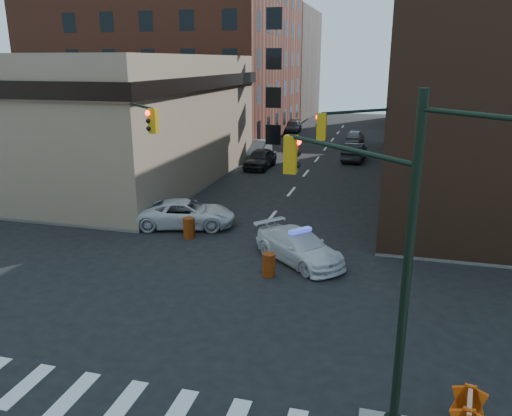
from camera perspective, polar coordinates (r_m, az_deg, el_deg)
The scene contains 27 objects.
ground at distance 19.68m, azimuth -5.10°, elevation -9.61°, with size 140.00×140.00×0.00m, color black.
sidewalk_nw at distance 57.95m, azimuth -15.59°, elevation 7.44°, with size 34.00×54.50×0.15m, color gray.
bank_building at distance 40.61m, azimuth -20.26°, elevation 9.68°, with size 22.00×22.00×9.00m, color #8D755C.
apartment_block at distance 61.81m, azimuth -9.10°, elevation 19.47°, with size 25.00×25.00×24.00m, color brown.
commercial_row_ne at distance 39.66m, azimuth 25.51°, elevation 12.61°, with size 14.00×34.00×14.00m, color #492C1D.
filler_nw at distance 81.63m, azimuth -0.80°, elevation 16.10°, with size 20.00×18.00×16.00m, color brown.
filler_ne at distance 75.00m, azimuth 21.59°, elevation 13.41°, with size 16.00×16.00×12.00m, color brown.
signal_pole_se at distance 11.74m, azimuth 13.19°, elevation -4.05°, with size 5.40×5.27×8.00m.
signal_pole_nw at distance 25.36m, azimuth -13.75°, elevation 6.28°, with size 3.58×3.67×8.00m.
signal_pole_ne at distance 22.32m, azimuth 13.79°, elevation 4.92°, with size 3.67×3.58×8.00m.
tree_ne_near at distance 42.88m, azimuth 16.83°, elevation 8.94°, with size 3.00×3.00×4.85m.
tree_ne_far at distance 50.82m, azimuth 16.65°, elevation 10.04°, with size 3.00×3.00×4.85m.
police_car at distance 22.31m, azimuth 4.93°, elevation -4.40°, with size 1.96×4.83×1.40m, color silver.
pickup at distance 27.07m, azimuth -8.02°, elevation -0.64°, with size 2.42×5.24×1.46m, color silver.
parked_car_wnear at distance 41.63m, azimuth 0.49°, elevation 5.67°, with size 1.88×4.68×1.59m, color black.
parked_car_wfar at distance 46.56m, azimuth 0.22°, elevation 6.79°, with size 1.60×4.58×1.51m, color gray.
parked_car_wdeep at distance 62.42m, azimuth 4.13°, elevation 9.22°, with size 2.03×5.00×1.45m, color black.
parked_car_enear at distance 45.57m, azimuth 11.17°, elevation 6.31°, with size 1.68×4.81×1.59m, color black.
parked_car_efar at distance 55.49m, azimuth 11.23°, elevation 8.02°, with size 1.69×4.20×1.43m, color gray.
pedestrian_a at distance 29.90m, azimuth -16.17°, elevation 0.96°, with size 0.59×0.39×1.61m, color black.
pedestrian_b at distance 28.41m, azimuth -16.90°, elevation 0.51°, with size 0.98×0.76×2.01m, color black.
pedestrian_c at distance 32.64m, azimuth -21.62°, elevation 2.06°, with size 1.16×0.48×1.99m, color black.
barrel_road at distance 20.87m, azimuth 1.47°, elevation -6.49°, with size 0.55×0.55×0.98m, color red.
barrel_bank at distance 25.41m, azimuth -7.67°, elevation -2.26°, with size 0.59×0.59×1.05m, color #ED4D0B.
barricade_se_a at distance 13.69m, azimuth 23.04°, elevation -20.94°, with size 1.23×0.62×0.93m, color #E6530A, non-canonical shape.
barricade_nw_a at distance 28.49m, azimuth -15.47°, elevation -0.42°, with size 1.28×0.64×0.96m, color #F0460B, non-canonical shape.
barricade_nw_b at distance 29.21m, azimuth -17.81°, elevation -0.32°, with size 1.13×0.57×0.85m, color red, non-canonical shape.
Camera 1 is at (6.23, -16.54, 8.66)m, focal length 35.00 mm.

